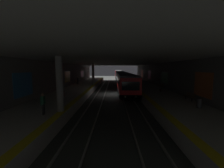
{
  "coord_description": "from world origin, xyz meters",
  "views": [
    {
      "loc": [
        -24.86,
        -0.08,
        4.6
      ],
      "look_at": [
        7.44,
        0.3,
        1.01
      ],
      "focal_mm": 22.67,
      "sensor_mm": 36.0,
      "label": 1
    }
  ],
  "objects_px": {
    "person_walking_mid": "(43,103)",
    "person_standing_far": "(78,80)",
    "suitcase_rolling": "(63,94)",
    "bench_right_mid": "(84,79)",
    "bench_left_mid": "(161,85)",
    "metro_train": "(120,76)",
    "backpack_on_floor": "(160,90)",
    "bench_right_near": "(77,81)",
    "trash_bin": "(199,103)",
    "person_waiting_near": "(60,90)",
    "bench_left_near": "(189,96)",
    "pillar_near": "(60,84)",
    "pillar_far": "(93,74)"
  },
  "relations": [
    {
      "from": "bench_left_near",
      "to": "bench_left_mid",
      "type": "bearing_deg",
      "value": 0.0
    },
    {
      "from": "person_waiting_near",
      "to": "person_standing_far",
      "type": "bearing_deg",
      "value": 5.38
    },
    {
      "from": "pillar_far",
      "to": "person_standing_far",
      "type": "bearing_deg",
      "value": 77.51
    },
    {
      "from": "person_waiting_near",
      "to": "suitcase_rolling",
      "type": "relative_size",
      "value": 1.54
    },
    {
      "from": "bench_right_near",
      "to": "bench_right_mid",
      "type": "bearing_deg",
      "value": 0.0
    },
    {
      "from": "pillar_near",
      "to": "bench_left_mid",
      "type": "xyz_separation_m",
      "value": [
        13.57,
        -12.88,
        -1.75
      ]
    },
    {
      "from": "pillar_near",
      "to": "bench_left_mid",
      "type": "distance_m",
      "value": 18.8
    },
    {
      "from": "bench_left_mid",
      "to": "person_standing_far",
      "type": "height_order",
      "value": "person_standing_far"
    },
    {
      "from": "pillar_near",
      "to": "person_standing_far",
      "type": "distance_m",
      "value": 20.08
    },
    {
      "from": "pillar_far",
      "to": "bench_right_mid",
      "type": "relative_size",
      "value": 2.68
    },
    {
      "from": "person_waiting_near",
      "to": "person_standing_far",
      "type": "relative_size",
      "value": 0.92
    },
    {
      "from": "bench_left_mid",
      "to": "suitcase_rolling",
      "type": "xyz_separation_m",
      "value": [
        -7.65,
        14.84,
        -0.17
      ]
    },
    {
      "from": "bench_left_near",
      "to": "backpack_on_floor",
      "type": "distance_m",
      "value": 6.21
    },
    {
      "from": "person_walking_mid",
      "to": "person_standing_far",
      "type": "relative_size",
      "value": 0.99
    },
    {
      "from": "person_walking_mid",
      "to": "suitcase_rolling",
      "type": "relative_size",
      "value": 1.65
    },
    {
      "from": "suitcase_rolling",
      "to": "bench_right_near",
      "type": "bearing_deg",
      "value": 8.29
    },
    {
      "from": "bench_right_near",
      "to": "trash_bin",
      "type": "relative_size",
      "value": 2.0
    },
    {
      "from": "pillar_near",
      "to": "backpack_on_floor",
      "type": "distance_m",
      "value": 15.66
    },
    {
      "from": "pillar_far",
      "to": "bench_left_mid",
      "type": "relative_size",
      "value": 2.68
    },
    {
      "from": "person_waiting_near",
      "to": "trash_bin",
      "type": "distance_m",
      "value": 15.1
    },
    {
      "from": "bench_left_near",
      "to": "person_standing_far",
      "type": "height_order",
      "value": "person_standing_far"
    },
    {
      "from": "metro_train",
      "to": "person_standing_far",
      "type": "distance_m",
      "value": 18.1
    },
    {
      "from": "metro_train",
      "to": "person_standing_far",
      "type": "xyz_separation_m",
      "value": [
        -15.02,
        10.1,
        -0.06
      ]
    },
    {
      "from": "metro_train",
      "to": "backpack_on_floor",
      "type": "xyz_separation_m",
      "value": [
        -24.51,
        -5.13,
        -0.78
      ]
    },
    {
      "from": "bench_left_near",
      "to": "person_standing_far",
      "type": "bearing_deg",
      "value": 46.53
    },
    {
      "from": "pillar_far",
      "to": "trash_bin",
      "type": "relative_size",
      "value": 5.35
    },
    {
      "from": "suitcase_rolling",
      "to": "person_standing_far",
      "type": "bearing_deg",
      "value": 6.59
    },
    {
      "from": "bench_right_near",
      "to": "backpack_on_floor",
      "type": "distance_m",
      "value": 19.32
    },
    {
      "from": "pillar_near",
      "to": "backpack_on_floor",
      "type": "bearing_deg",
      "value": -48.81
    },
    {
      "from": "bench_left_near",
      "to": "person_walking_mid",
      "type": "relative_size",
      "value": 1.02
    },
    {
      "from": "pillar_far",
      "to": "person_walking_mid",
      "type": "xyz_separation_m",
      "value": [
        -19.9,
        0.98,
        -1.37
      ]
    },
    {
      "from": "person_waiting_near",
      "to": "suitcase_rolling",
      "type": "height_order",
      "value": "person_waiting_near"
    },
    {
      "from": "person_standing_far",
      "to": "suitcase_rolling",
      "type": "relative_size",
      "value": 1.66
    },
    {
      "from": "bench_left_near",
      "to": "bench_right_near",
      "type": "bearing_deg",
      "value": 44.95
    },
    {
      "from": "metro_train",
      "to": "bench_right_mid",
      "type": "distance_m",
      "value": 12.07
    },
    {
      "from": "metro_train",
      "to": "pillar_near",
      "type": "bearing_deg",
      "value": 169.32
    },
    {
      "from": "pillar_far",
      "to": "suitcase_rolling",
      "type": "height_order",
      "value": "pillar_far"
    },
    {
      "from": "bench_left_mid",
      "to": "person_walking_mid",
      "type": "relative_size",
      "value": 1.02
    },
    {
      "from": "pillar_far",
      "to": "person_standing_far",
      "type": "distance_m",
      "value": 3.88
    },
    {
      "from": "metro_train",
      "to": "person_walking_mid",
      "type": "xyz_separation_m",
      "value": [
        -35.7,
        7.53,
        -0.07
      ]
    },
    {
      "from": "bench_right_mid",
      "to": "bench_left_mid",
      "type": "bearing_deg",
      "value": -132.53
    },
    {
      "from": "person_waiting_near",
      "to": "person_standing_far",
      "type": "xyz_separation_m",
      "value": [
        14.05,
        1.32,
        0.08
      ]
    },
    {
      "from": "metro_train",
      "to": "suitcase_rolling",
      "type": "xyz_separation_m",
      "value": [
        -28.81,
        8.5,
        -0.62
      ]
    },
    {
      "from": "metro_train",
      "to": "person_waiting_near",
      "type": "height_order",
      "value": "metro_train"
    },
    {
      "from": "person_waiting_near",
      "to": "person_standing_far",
      "type": "distance_m",
      "value": 14.11
    },
    {
      "from": "bench_right_mid",
      "to": "person_walking_mid",
      "type": "bearing_deg",
      "value": -173.94
    },
    {
      "from": "pillar_near",
      "to": "bench_left_near",
      "type": "bearing_deg",
      "value": -72.18
    },
    {
      "from": "bench_left_near",
      "to": "person_waiting_near",
      "type": "distance_m",
      "value": 15.19
    },
    {
      "from": "bench_right_mid",
      "to": "backpack_on_floor",
      "type": "bearing_deg",
      "value": -140.15
    },
    {
      "from": "person_walking_mid",
      "to": "person_standing_far",
      "type": "bearing_deg",
      "value": 7.07
    }
  ]
}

